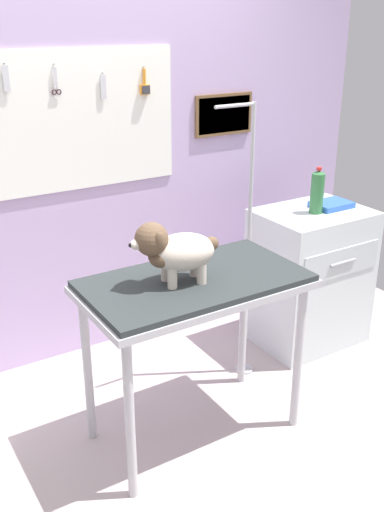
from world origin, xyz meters
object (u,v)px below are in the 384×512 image
(dog, at_px, (174,250))
(cabinet_right, at_px, (309,277))
(grooming_table, at_px, (195,296))
(soda_bottle, at_px, (317,192))
(grooming_arm, at_px, (247,257))

(dog, relative_size, cabinet_right, 0.47)
(grooming_table, distance_m, soda_bottle, 1.21)
(cabinet_right, height_order, soda_bottle, soda_bottle)
(grooming_table, height_order, cabinet_right, cabinet_right)
(grooming_table, distance_m, dog, 0.28)
(grooming_arm, distance_m, cabinet_right, 0.67)
(soda_bottle, bearing_deg, grooming_arm, -172.47)
(grooming_table, height_order, dog, dog)
(cabinet_right, bearing_deg, grooming_table, -159.89)
(soda_bottle, bearing_deg, dog, -162.46)
(grooming_arm, height_order, cabinet_right, grooming_arm)
(grooming_table, distance_m, cabinet_right, 1.26)
(grooming_table, bearing_deg, cabinet_right, 20.11)
(grooming_arm, distance_m, dog, 0.78)
(grooming_arm, height_order, soda_bottle, grooming_arm)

